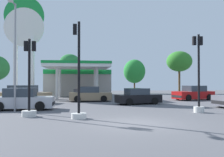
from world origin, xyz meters
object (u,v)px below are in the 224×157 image
object	(u,v)px
car_1	(193,93)
car_2	(138,97)
car_5	(22,100)
traffic_signal_0	(78,92)
traffic_signal_2	(29,93)
tree_2	(134,71)
tree_3	(179,62)
tree_1	(70,63)
car_4	(90,95)
station_pole_sign	(24,33)
car_0	(24,95)
traffic_signal_1	(199,84)
corner_streetlamp	(14,46)

from	to	relation	value
car_1	car_2	world-z (taller)	car_1
car_5	traffic_signal_0	distance (m)	6.26
traffic_signal_2	tree_2	bearing A→B (deg)	66.38
tree_3	tree_1	bearing A→B (deg)	-174.97
car_1	car_5	xyz separation A→B (m)	(-16.27, -7.55, -0.02)
tree_1	car_4	bearing A→B (deg)	-79.68
station_pole_sign	car_0	world-z (taller)	station_pole_sign
car_4	tree_2	world-z (taller)	tree_2
car_1	traffic_signal_2	world-z (taller)	traffic_signal_2
car_0	tree_1	distance (m)	16.83
traffic_signal_1	tree_3	bearing A→B (deg)	70.12
car_2	car_5	bearing A→B (deg)	-159.86
car_2	traffic_signal_2	distance (m)	10.60
traffic_signal_2	tree_3	bearing A→B (deg)	53.47
car_5	traffic_signal_1	distance (m)	12.07
car_1	traffic_signal_1	xyz separation A→B (m)	(-4.65, -10.59, 1.12)
car_4	traffic_signal_2	world-z (taller)	traffic_signal_2
station_pole_sign	car_0	size ratio (longest dim) A/B	2.49
traffic_signal_0	car_2	bearing A→B (deg)	57.61
traffic_signal_1	traffic_signal_2	world-z (taller)	traffic_signal_1
car_5	traffic_signal_0	size ratio (longest dim) A/B	0.82
car_4	traffic_signal_1	world-z (taller)	traffic_signal_1
traffic_signal_2	tree_3	size ratio (longest dim) A/B	0.60
station_pole_sign	traffic_signal_0	distance (m)	19.90
car_5	tree_3	bearing A→B (deg)	47.73
car_5	tree_2	size ratio (longest dim) A/B	0.73
tree_1	tree_3	distance (m)	18.85
car_0	corner_streetlamp	size ratio (longest dim) A/B	0.69
car_1	car_4	size ratio (longest dim) A/B	1.11
car_1	traffic_signal_1	distance (m)	11.62
car_5	tree_1	bearing A→B (deg)	83.78
car_1	traffic_signal_1	bearing A→B (deg)	-113.72
car_4	car_1	bearing A→B (deg)	2.85
tree_1	corner_streetlamp	distance (m)	23.04
car_0	tree_3	distance (m)	28.73
station_pole_sign	corner_streetlamp	distance (m)	14.76
traffic_signal_1	corner_streetlamp	xyz separation A→B (m)	(-11.85, 1.74, 2.46)
car_1	car_2	distance (m)	8.29
station_pole_sign	car_2	xyz separation A→B (m)	(11.86, -9.45, -7.29)
car_0	tree_2	xyz separation A→B (m)	(14.43, 18.42, 3.07)
traffic_signal_2	tree_3	distance (m)	33.73
car_2	traffic_signal_0	bearing A→B (deg)	-122.39
car_5	tree_1	xyz separation A→B (m)	(2.35, 21.59, 4.29)
car_2	car_5	xyz separation A→B (m)	(-9.13, -3.35, 0.06)
traffic_signal_2	corner_streetlamp	distance (m)	4.03
station_pole_sign	traffic_signal_1	bearing A→B (deg)	-47.82
car_0	car_5	xyz separation A→B (m)	(1.10, -5.68, -0.06)
traffic_signal_1	corner_streetlamp	bearing A→B (deg)	171.65
tree_3	tree_2	bearing A→B (deg)	173.72
car_4	car_2	bearing A→B (deg)	-41.45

